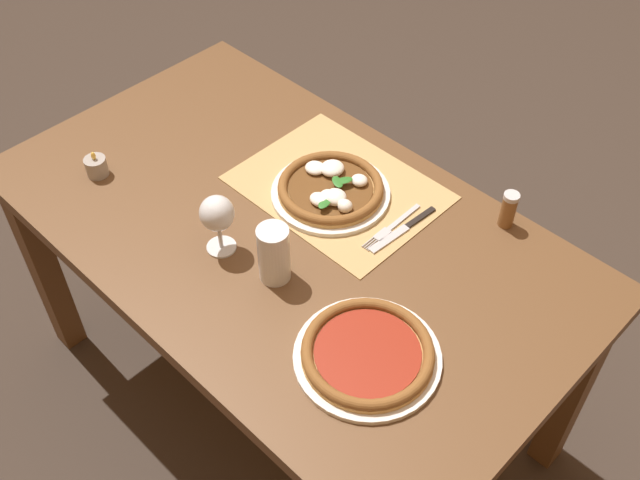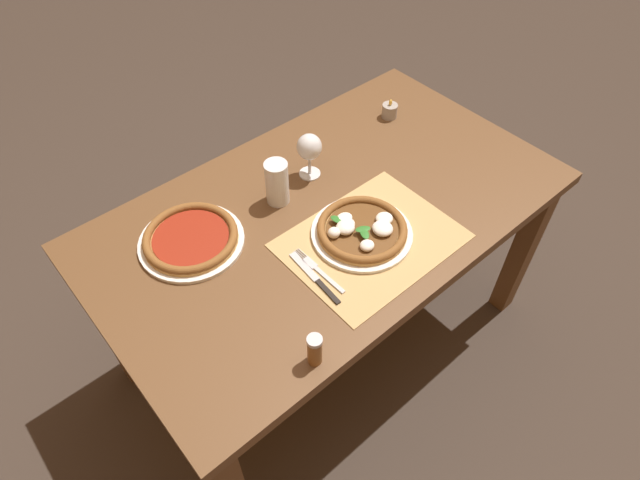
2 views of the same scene
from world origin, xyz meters
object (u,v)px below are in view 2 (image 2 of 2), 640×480
Objects in this scene: fork at (319,270)px; pepper_shaker at (315,350)px; votive_candle at (390,111)px; pint_glass at (277,183)px; wine_glass at (309,149)px; pizza_near at (362,230)px; knife at (314,277)px; pizza_far at (191,239)px.

fork is 0.28m from pepper_shaker.
pepper_shaker is at bearing -132.65° from fork.
pepper_shaker reaches higher than votive_candle.
pint_glass is 0.72× the size of fork.
fork is at bearing -126.69° from wine_glass.
pizza_near is 0.43m from pepper_shaker.
votive_candle is at bearing 8.07° from pint_glass.
votive_candle is (0.69, 0.39, 0.02)m from knife.
pizza_near is 2.05× the size of pint_glass.
pizza_near is 4.13× the size of votive_candle.
votive_candle is at bearing 7.14° from wine_glass.
pepper_shaker is at bearing -148.92° from pizza_near.
fork is at bearing -173.51° from pizza_near.
wine_glass is 0.68m from pepper_shaker.
pint_glass is at bearing 61.03° from pepper_shaker.
pizza_far reaches higher than fork.
pizza_near is 0.60m from votive_candle.
pint_glass is at bearing -169.34° from wine_glass.
pizza_near reaches higher than knife.
pizza_near is at bearing 31.08° from pepper_shaker.
pizza_near is 1.38× the size of knife.
pepper_shaker is (0.02, -0.52, 0.03)m from pizza_far.
votive_candle is (0.42, 0.05, -0.08)m from wine_glass.
knife is at bearing 49.77° from pepper_shaker.
wine_glass is at bearing 53.31° from fork.
pint_glass reaches higher than fork.
pizza_near is 0.49m from pizza_far.
knife is at bearing -155.53° from fork.
fork is (-0.18, -0.02, -0.02)m from pizza_near.
pint_glass reaches higher than votive_candle.
wine_glass is at bearing 0.71° from pizza_far.
pint_glass reaches higher than knife.
knife reaches higher than fork.
pizza_near is at bearing -101.15° from wine_glass.
pint_glass is at bearing -4.41° from pizza_far.
wine_glass is at bearing 51.57° from knife.
pepper_shaker reaches higher than pizza_far.
pint_glass is 0.34m from knife.
wine_glass reaches higher than pepper_shaker.
wine_glass is at bearing 10.66° from pint_glass.
fork is 2.06× the size of pepper_shaker.
pizza_far is at bearing 175.59° from pint_glass.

